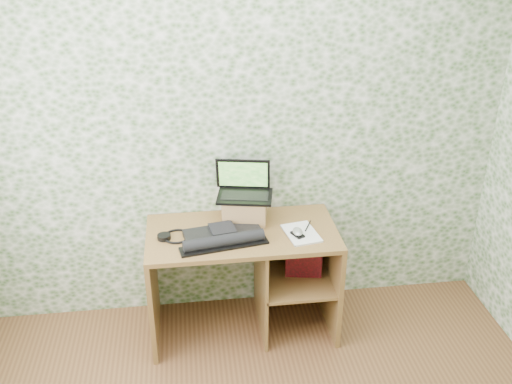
{
  "coord_description": "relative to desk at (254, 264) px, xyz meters",
  "views": [
    {
      "loc": [
        -0.31,
        -1.63,
        2.57
      ],
      "look_at": [
        0.08,
        1.39,
        1.05
      ],
      "focal_mm": 40.0,
      "sensor_mm": 36.0,
      "label": 1
    }
  ],
  "objects": [
    {
      "name": "pen",
      "position": [
        0.34,
        -0.04,
        0.28
      ],
      "size": [
        0.07,
        0.12,
        0.01
      ],
      "primitive_type": "cylinder",
      "rotation": [
        1.57,
        0.0,
        -0.45
      ],
      "color": "black",
      "rests_on": "notepad"
    },
    {
      "name": "keyboard",
      "position": [
        -0.2,
        -0.12,
        0.29
      ],
      "size": [
        0.55,
        0.35,
        0.08
      ],
      "rotation": [
        0.0,
        0.0,
        0.17
      ],
      "color": "black",
      "rests_on": "desk"
    },
    {
      "name": "notepad",
      "position": [
        0.28,
        -0.11,
        0.27
      ],
      "size": [
        0.23,
        0.29,
        0.01
      ],
      "primitive_type": "cube",
      "rotation": [
        0.0,
        0.0,
        0.18
      ],
      "color": "white",
      "rests_on": "desk"
    },
    {
      "name": "riser",
      "position": [
        -0.04,
        0.12,
        0.35
      ],
      "size": [
        0.31,
        0.28,
        0.16
      ],
      "primitive_type": "cube",
      "rotation": [
        0.0,
        0.0,
        -0.2
      ],
      "color": "olive",
      "rests_on": "desk"
    },
    {
      "name": "mouse",
      "position": [
        0.25,
        -0.14,
        0.3
      ],
      "size": [
        0.1,
        0.11,
        0.03
      ],
      "primitive_type": "ellipsoid",
      "rotation": [
        0.0,
        0.0,
        0.43
      ],
      "color": "#B0B0B2",
      "rests_on": "notepad"
    },
    {
      "name": "wall_back",
      "position": [
        -0.08,
        0.28,
        0.82
      ],
      "size": [
        3.5,
        0.0,
        3.5
      ],
      "primitive_type": "plane",
      "rotation": [
        1.57,
        0.0,
        0.0
      ],
      "color": "silver",
      "rests_on": "ground"
    },
    {
      "name": "red_box",
      "position": [
        0.33,
        -0.03,
        0.05
      ],
      "size": [
        0.25,
        0.12,
        0.28
      ],
      "primitive_type": "cube",
      "rotation": [
        0.0,
        0.0,
        -0.17
      ],
      "color": "maroon",
      "rests_on": "desk"
    },
    {
      "name": "headphones",
      "position": [
        -0.49,
        -0.05,
        0.28
      ],
      "size": [
        0.24,
        0.19,
        0.03
      ],
      "rotation": [
        0.0,
        0.0,
        0.11
      ],
      "color": "black",
      "rests_on": "desk"
    },
    {
      "name": "laptop",
      "position": [
        -0.04,
        0.15,
        0.49
      ],
      "size": [
        0.39,
        0.31,
        0.23
      ],
      "rotation": [
        0.0,
        0.0,
        -0.2
      ],
      "color": "black",
      "rests_on": "riser"
    },
    {
      "name": "desk",
      "position": [
        0.0,
        0.0,
        0.0
      ],
      "size": [
        1.2,
        0.6,
        0.75
      ],
      "color": "brown",
      "rests_on": "floor"
    }
  ]
}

